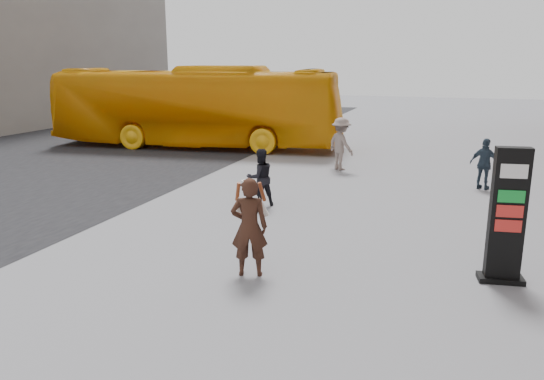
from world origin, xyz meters
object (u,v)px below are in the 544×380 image
(bus, at_px, (196,107))
(pedestrian_b, at_px, (341,144))
(info_pylon, at_px, (507,216))
(pedestrian_c, at_px, (485,164))
(woman, at_px, (249,226))
(pedestrian_a, at_px, (260,178))

(bus, height_order, pedestrian_b, bus)
(info_pylon, height_order, pedestrian_c, info_pylon)
(info_pylon, bearing_deg, woman, -173.27)
(bus, bearing_deg, woman, -155.43)
(woman, height_order, pedestrian_a, woman)
(info_pylon, height_order, bus, bus)
(pedestrian_a, bearing_deg, info_pylon, 108.22)
(info_pylon, xyz_separation_m, bus, (-11.84, 11.62, 0.59))
(pedestrian_a, bearing_deg, bus, -95.70)
(pedestrian_b, height_order, pedestrian_c, pedestrian_b)
(woman, xyz_separation_m, pedestrian_b, (-0.46, 9.85, -0.00))
(pedestrian_c, bearing_deg, bus, 2.49)
(pedestrian_a, bearing_deg, pedestrian_b, -142.39)
(bus, distance_m, pedestrian_b, 7.75)
(woman, distance_m, bus, 14.89)
(pedestrian_b, bearing_deg, info_pylon, 158.76)
(info_pylon, xyz_separation_m, pedestrian_c, (-0.06, 7.21, -0.42))
(info_pylon, relative_size, woman, 1.32)
(bus, relative_size, pedestrian_a, 8.33)
(woman, height_order, pedestrian_b, pedestrian_b)
(info_pylon, distance_m, bus, 16.60)
(woman, bearing_deg, info_pylon, 177.68)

